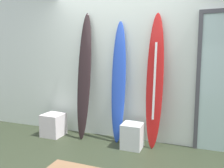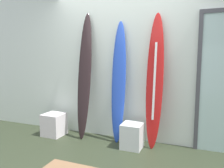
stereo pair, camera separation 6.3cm
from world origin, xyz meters
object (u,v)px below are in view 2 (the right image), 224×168
Objects in this scene: display_block_left at (54,124)px; surfboard_charcoal at (84,77)px; surfboard_cobalt at (119,83)px; surfboard_crimson at (155,81)px; display_block_center at (132,136)px.

surfboard_charcoal is at bearing 13.62° from display_block_left.
surfboard_charcoal is 0.63m from surfboard_cobalt.
surfboard_crimson reaches higher than display_block_center.
display_block_left is at bearing -171.26° from surfboard_cobalt.
surfboard_crimson is at bearing 31.40° from display_block_center.
display_block_left is at bearing -174.73° from surfboard_crimson.
surfboard_charcoal is 1.04× the size of surfboard_crimson.
surfboard_crimson is 0.93m from display_block_center.
surfboard_charcoal is at bearing -178.73° from surfboard_crimson.
surfboard_cobalt is 0.96× the size of surfboard_crimson.
surfboard_cobalt is at bearing 178.34° from surfboard_crimson.
surfboard_cobalt is at bearing 4.11° from surfboard_charcoal.
surfboard_cobalt is (0.62, 0.04, -0.09)m from surfboard_charcoal.
display_block_center is at bearing -9.68° from surfboard_charcoal.
surfboard_crimson is 5.40× the size of display_block_center.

